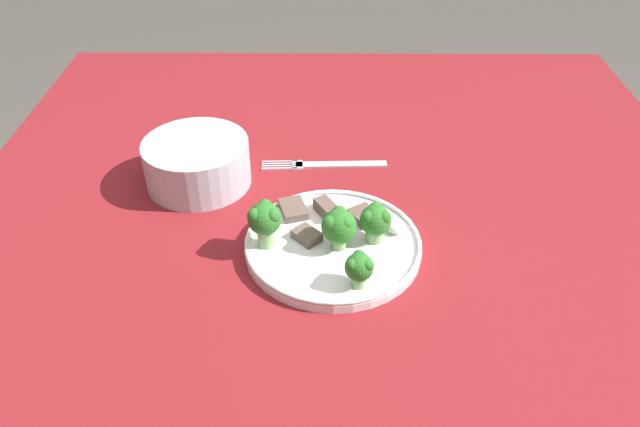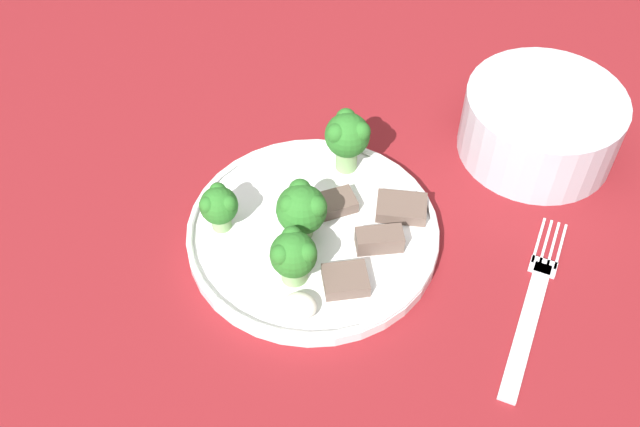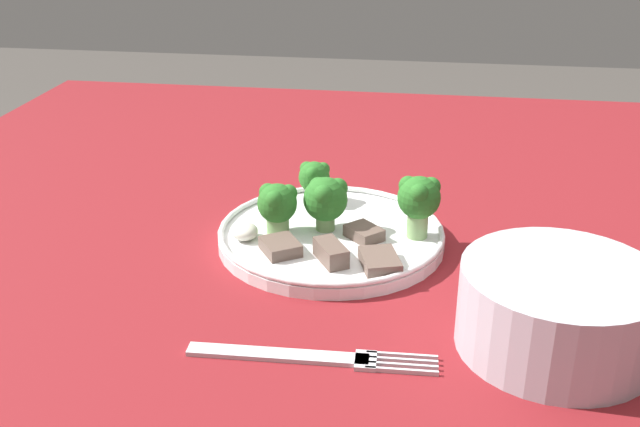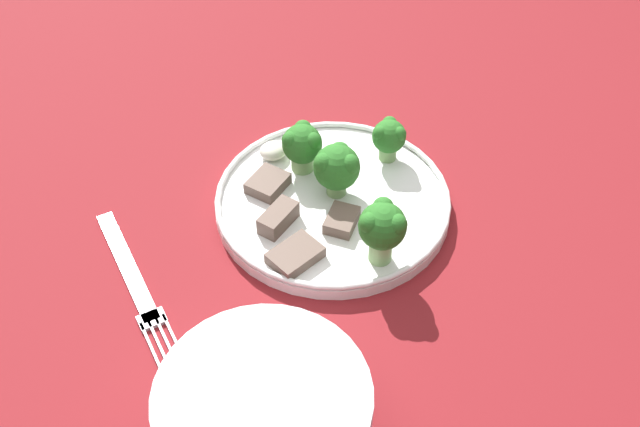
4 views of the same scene
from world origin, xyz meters
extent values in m
cube|color=maroon|center=(0.00, 0.00, 0.69)|extent=(1.25, 1.12, 0.03)
cylinder|color=brown|center=(-0.57, -0.50, 0.34)|extent=(0.06, 0.06, 0.67)
cylinder|color=brown|center=(-0.57, 0.50, 0.34)|extent=(0.06, 0.06, 0.67)
cylinder|color=white|center=(-0.03, 0.01, 0.71)|extent=(0.23, 0.23, 0.01)
torus|color=white|center=(-0.03, 0.01, 0.72)|extent=(0.23, 0.23, 0.01)
cube|color=silver|center=(0.18, 0.00, 0.71)|extent=(0.02, 0.14, 0.00)
cube|color=silver|center=(0.18, 0.07, 0.71)|extent=(0.02, 0.02, 0.00)
cube|color=silver|center=(0.19, 0.10, 0.71)|extent=(0.00, 0.06, 0.00)
cube|color=silver|center=(0.18, 0.10, 0.71)|extent=(0.00, 0.06, 0.00)
cube|color=silver|center=(0.17, 0.10, 0.71)|extent=(0.00, 0.06, 0.00)
cube|color=silver|center=(0.17, 0.10, 0.71)|extent=(0.00, 0.06, 0.00)
cylinder|color=#B7BCC6|center=(0.13, 0.22, 0.74)|extent=(0.16, 0.16, 0.07)
cylinder|color=silver|center=(0.13, 0.22, 0.73)|extent=(0.13, 0.13, 0.05)
cylinder|color=#7FA866|center=(-0.03, 0.01, 0.73)|extent=(0.02, 0.02, 0.02)
sphere|color=#286B23|center=(-0.03, 0.01, 0.75)|extent=(0.05, 0.05, 0.05)
sphere|color=#286B23|center=(-0.02, 0.01, 0.76)|extent=(0.02, 0.02, 0.02)
sphere|color=#286B23|center=(-0.04, 0.02, 0.76)|extent=(0.02, 0.02, 0.02)
sphere|color=#286B23|center=(-0.04, 0.00, 0.76)|extent=(0.02, 0.02, 0.02)
cylinder|color=#7FA866|center=(-0.03, 0.10, 0.73)|extent=(0.02, 0.02, 0.03)
sphere|color=#286B23|center=(-0.03, 0.10, 0.76)|extent=(0.04, 0.04, 0.04)
sphere|color=#286B23|center=(-0.02, 0.10, 0.77)|extent=(0.02, 0.02, 0.02)
sphere|color=#286B23|center=(-0.04, 0.11, 0.77)|extent=(0.02, 0.02, 0.02)
sphere|color=#286B23|center=(-0.04, 0.09, 0.77)|extent=(0.02, 0.02, 0.02)
cylinder|color=#7FA866|center=(-0.02, -0.04, 0.73)|extent=(0.02, 0.02, 0.02)
sphere|color=#286B23|center=(-0.02, -0.04, 0.75)|extent=(0.04, 0.04, 0.04)
sphere|color=#286B23|center=(-0.01, -0.04, 0.76)|extent=(0.02, 0.02, 0.02)
sphere|color=#286B23|center=(-0.03, -0.03, 0.76)|extent=(0.02, 0.02, 0.02)
sphere|color=#286B23|center=(-0.03, -0.05, 0.76)|extent=(0.02, 0.02, 0.02)
cylinder|color=#7FA866|center=(-0.11, -0.01, 0.72)|extent=(0.02, 0.02, 0.02)
sphere|color=#286B23|center=(-0.11, -0.01, 0.75)|extent=(0.03, 0.03, 0.03)
sphere|color=#286B23|center=(-0.10, -0.01, 0.75)|extent=(0.02, 0.02, 0.02)
sphere|color=#286B23|center=(-0.11, -0.01, 0.75)|extent=(0.02, 0.02, 0.02)
sphere|color=#286B23|center=(-0.11, -0.02, 0.75)|extent=(0.02, 0.02, 0.02)
cube|color=brown|center=(0.04, 0.02, 0.73)|extent=(0.05, 0.04, 0.02)
cube|color=brown|center=(0.02, -0.03, 0.72)|extent=(0.05, 0.05, 0.01)
cube|color=brown|center=(-0.02, 0.05, 0.72)|extent=(0.04, 0.04, 0.01)
cube|color=brown|center=(0.04, 0.07, 0.72)|extent=(0.05, 0.05, 0.01)
ellipsoid|color=silver|center=(0.00, -0.07, 0.72)|extent=(0.03, 0.03, 0.02)
camera|label=1|loc=(-0.65, 0.03, 1.24)|focal=35.00mm
camera|label=2|loc=(0.16, -0.38, 1.25)|focal=42.00mm
camera|label=3|loc=(0.66, 0.11, 1.05)|focal=42.00mm
camera|label=4|loc=(0.21, 0.48, 1.24)|focal=42.00mm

